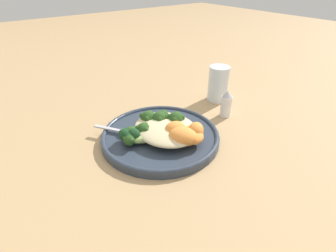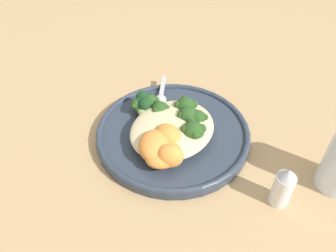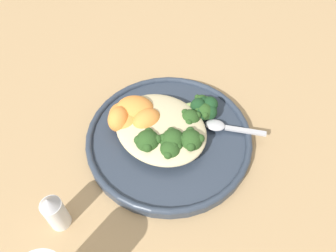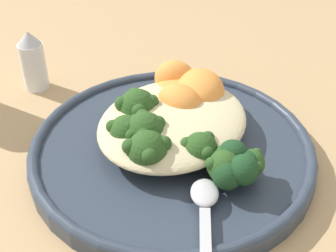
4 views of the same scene
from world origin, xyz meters
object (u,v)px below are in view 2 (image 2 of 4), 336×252
broccoli_stalk_2 (185,118)px  quinoa_mound (170,129)px  broccoli_stalk_3 (183,110)px  kale_tuft (146,102)px  sweet_potato_chunk_3 (168,136)px  broccoli_stalk_0 (186,132)px  broccoli_stalk_6 (143,113)px  broccoli_stalk_4 (159,114)px  spoon (161,96)px  broccoli_stalk_5 (152,109)px  sweet_potato_chunk_2 (170,156)px  salt_shaker (283,187)px  sweet_potato_chunk_0 (154,146)px  plate (173,132)px  broccoli_stalk_1 (189,122)px  sweet_potato_chunk_1 (164,155)px

broccoli_stalk_2 → quinoa_mound: bearing=-166.3°
broccoli_stalk_3 → kale_tuft: size_ratio=2.32×
quinoa_mound → sweet_potato_chunk_3: 0.02m
broccoli_stalk_0 → broccoli_stalk_6: broccoli_stalk_0 is taller
broccoli_stalk_4 → broccoli_stalk_2: bearing=-102.8°
broccoli_stalk_0 → broccoli_stalk_4: broccoli_stalk_0 is taller
spoon → broccoli_stalk_5: bearing=166.2°
broccoli_stalk_5 → sweet_potato_chunk_2: size_ratio=2.26×
broccoli_stalk_6 → kale_tuft: (0.02, 0.01, 0.00)m
sweet_potato_chunk_2 → salt_shaker: size_ratio=0.59×
sweet_potato_chunk_2 → sweet_potato_chunk_3: size_ratio=0.87×
broccoli_stalk_5 → sweet_potato_chunk_0: bearing=172.9°
plate → broccoli_stalk_2: broccoli_stalk_2 is taller
broccoli_stalk_0 → kale_tuft: bearing=143.8°
broccoli_stalk_1 → sweet_potato_chunk_0: size_ratio=1.52×
kale_tuft → broccoli_stalk_3: bearing=-71.5°
broccoli_stalk_5 → sweet_potato_chunk_2: 0.13m
broccoli_stalk_1 → broccoli_stalk_3: broccoli_stalk_3 is taller
broccoli_stalk_1 → broccoli_stalk_3: (0.02, 0.03, 0.00)m
sweet_potato_chunk_1 → sweet_potato_chunk_2: (0.00, -0.01, 0.01)m
sweet_potato_chunk_2 → kale_tuft: 0.15m
sweet_potato_chunk_1 → plate: bearing=26.4°
sweet_potato_chunk_0 → spoon: size_ratio=0.68×
broccoli_stalk_0 → broccoli_stalk_3: size_ratio=0.90×
broccoli_stalk_2 → salt_shaker: bearing=-72.2°
broccoli_stalk_1 → spoon: 0.10m
broccoli_stalk_5 → salt_shaker: size_ratio=1.34×
broccoli_stalk_0 → sweet_potato_chunk_2: size_ratio=2.29×
plate → sweet_potato_chunk_3: 0.05m
broccoli_stalk_2 → sweet_potato_chunk_2: (-0.09, -0.04, 0.00)m
sweet_potato_chunk_2 → broccoli_stalk_6: bearing=61.2°
kale_tuft → spoon: kale_tuft is taller
sweet_potato_chunk_0 → sweet_potato_chunk_1: bearing=-96.3°
broccoli_stalk_2 → salt_shaker: (-0.03, -0.20, -0.00)m
broccoli_stalk_5 → sweet_potato_chunk_3: (-0.04, -0.07, 0.01)m
broccoli_stalk_2 → kale_tuft: size_ratio=1.70×
sweet_potato_chunk_0 → sweet_potato_chunk_3: bearing=-6.5°
broccoli_stalk_0 → sweet_potato_chunk_1: bearing=-114.4°
broccoli_stalk_1 → salt_shaker: salt_shaker is taller
broccoli_stalk_1 → plate: bearing=166.5°
kale_tuft → salt_shaker: 0.29m
sweet_potato_chunk_0 → broccoli_stalk_4: bearing=33.1°
broccoli_stalk_1 → quinoa_mound: bearing=-171.5°
broccoli_stalk_3 → sweet_potato_chunk_3: bearing=-157.0°
broccoli_stalk_1 → broccoli_stalk_5: (-0.01, 0.08, -0.00)m
quinoa_mound → salt_shaker: (0.00, -0.21, 0.00)m
sweet_potato_chunk_2 → broccoli_stalk_3: bearing=26.1°
quinoa_mound → sweet_potato_chunk_3: size_ratio=3.19×
broccoli_stalk_3 → sweet_potato_chunk_1: size_ratio=1.73×
broccoli_stalk_2 → kale_tuft: 0.09m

